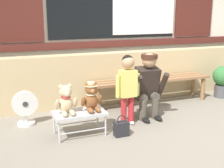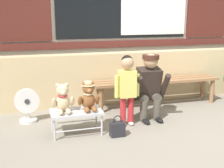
% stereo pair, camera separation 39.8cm
% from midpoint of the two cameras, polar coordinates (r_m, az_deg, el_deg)
% --- Properties ---
extents(ground_plane, '(60.00, 60.00, 0.00)m').
position_cam_midpoint_polar(ground_plane, '(3.95, 13.61, -8.91)').
color(ground_plane, gray).
extents(brick_low_wall, '(8.15, 0.25, 0.85)m').
position_cam_midpoint_polar(brick_low_wall, '(5.05, 5.90, 1.39)').
color(brick_low_wall, tan).
rests_on(brick_low_wall, ground).
extents(wooden_bench_long, '(2.10, 0.40, 0.44)m').
position_cam_midpoint_polar(wooden_bench_long, '(4.87, 10.92, 0.13)').
color(wooden_bench_long, '#8E6642').
rests_on(wooden_bench_long, ground).
extents(small_display_bench, '(0.64, 0.36, 0.30)m').
position_cam_midpoint_polar(small_display_bench, '(3.69, -3.87, -5.76)').
color(small_display_bench, '#BCBCC1').
rests_on(small_display_bench, ground).
extents(teddy_bear_plain, '(0.28, 0.26, 0.36)m').
position_cam_midpoint_polar(teddy_bear_plain, '(3.60, -6.42, -3.00)').
color(teddy_bear_plain, '#CCB289').
rests_on(teddy_bear_plain, small_display_bench).
extents(teddy_bear_with_hat, '(0.28, 0.27, 0.36)m').
position_cam_midpoint_polar(teddy_bear_with_hat, '(3.66, -1.48, -2.48)').
color(teddy_bear_with_hat, brown).
rests_on(teddy_bear_with_hat, small_display_bench).
extents(child_standing, '(0.35, 0.18, 0.96)m').
position_cam_midpoint_polar(child_standing, '(3.88, 5.89, 0.22)').
color(child_standing, '#B7282D').
rests_on(child_standing, ground).
extents(adult_crouching, '(0.50, 0.49, 0.95)m').
position_cam_midpoint_polar(adult_crouching, '(4.19, 9.97, -0.48)').
color(adult_crouching, '#4C473D').
rests_on(adult_crouching, ground).
extents(handbag_on_ground, '(0.18, 0.11, 0.27)m').
position_cam_midpoint_polar(handbag_on_ground, '(3.66, 4.19, -8.73)').
color(handbag_on_ground, '#232328').
rests_on(handbag_on_ground, ground).
extents(floor_fan, '(0.34, 0.24, 0.48)m').
position_cam_midpoint_polar(floor_fan, '(4.18, -13.53, -4.17)').
color(floor_fan, silver).
rests_on(floor_fan, ground).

